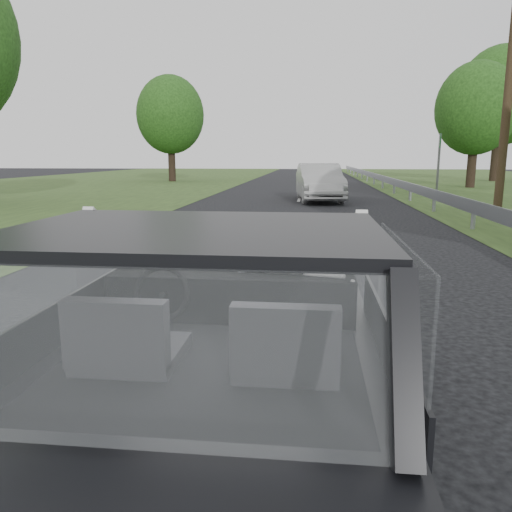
% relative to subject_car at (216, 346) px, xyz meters
% --- Properties ---
extents(ground, '(140.00, 140.00, 0.00)m').
position_rel_subject_car_xyz_m(ground, '(0.00, 0.00, -0.72)').
color(ground, '#29292D').
rests_on(ground, ground).
extents(subject_car, '(1.80, 4.00, 1.45)m').
position_rel_subject_car_xyz_m(subject_car, '(0.00, 0.00, 0.00)').
color(subject_car, black).
rests_on(subject_car, ground).
extents(dashboard, '(1.58, 0.45, 0.30)m').
position_rel_subject_car_xyz_m(dashboard, '(0.00, 0.62, 0.12)').
color(dashboard, black).
rests_on(dashboard, subject_car).
extents(driver_seat, '(0.50, 0.72, 0.42)m').
position_rel_subject_car_xyz_m(driver_seat, '(-0.40, -0.29, 0.16)').
color(driver_seat, black).
rests_on(driver_seat, subject_car).
extents(passenger_seat, '(0.50, 0.72, 0.42)m').
position_rel_subject_car_xyz_m(passenger_seat, '(0.40, -0.29, 0.16)').
color(passenger_seat, black).
rests_on(passenger_seat, subject_car).
extents(steering_wheel, '(0.36, 0.36, 0.04)m').
position_rel_subject_car_xyz_m(steering_wheel, '(-0.40, 0.33, 0.20)').
color(steering_wheel, black).
rests_on(steering_wheel, dashboard).
extents(cat, '(0.57, 0.25, 0.24)m').
position_rel_subject_car_xyz_m(cat, '(0.28, 0.60, 0.36)').
color(cat, '#969696').
rests_on(cat, dashboard).
extents(guardrail, '(0.05, 90.00, 0.32)m').
position_rel_subject_car_xyz_m(guardrail, '(4.30, 10.00, -0.15)').
color(guardrail, '#93959E').
rests_on(guardrail, ground).
extents(other_car, '(2.24, 4.67, 1.48)m').
position_rel_subject_car_xyz_m(other_car, '(0.80, 17.63, 0.02)').
color(other_car, '#AEAEAE').
rests_on(other_car, ground).
extents(highway_sign, '(0.34, 1.13, 2.82)m').
position_rel_subject_car_xyz_m(highway_sign, '(6.51, 22.55, 0.68)').
color(highway_sign, '#145D24').
rests_on(highway_sign, ground).
extents(utility_pole, '(0.27, 0.27, 7.37)m').
position_rel_subject_car_xyz_m(utility_pole, '(5.83, 12.46, 2.96)').
color(utility_pole, '#312414').
rests_on(utility_pole, ground).
extents(tree_2, '(5.58, 5.58, 6.71)m').
position_rel_subject_car_xyz_m(tree_2, '(9.48, 27.31, 2.63)').
color(tree_2, '#18330F').
rests_on(tree_2, ground).
extents(tree_3, '(7.39, 7.39, 9.08)m').
position_rel_subject_car_xyz_m(tree_3, '(13.50, 35.49, 3.81)').
color(tree_3, '#18330F').
rests_on(tree_3, ground).
extents(tree_6, '(5.76, 5.76, 7.09)m').
position_rel_subject_car_xyz_m(tree_6, '(-9.42, 32.57, 2.82)').
color(tree_6, '#18330F').
rests_on(tree_6, ground).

